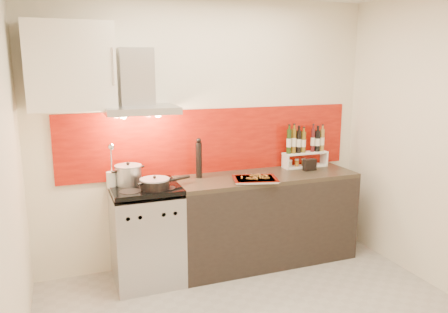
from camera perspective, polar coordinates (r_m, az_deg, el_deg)
name	(u,v)px	position (r m, az deg, el deg)	size (l,w,h in m)	color
back_wall	(208,133)	(4.33, -2.10, 3.10)	(3.40, 0.02, 2.60)	silver
left_wall	(1,185)	(2.76, -27.13, -3.34)	(0.02, 2.80, 2.60)	silver
backsplash	(213,141)	(4.35, -1.41, 2.07)	(3.00, 0.02, 0.64)	maroon
range_stove	(147,235)	(4.10, -10.07, -10.05)	(0.60, 0.60, 0.91)	#B7B7BA
counter	(265,218)	(4.46, 5.40, -7.99)	(1.80, 0.60, 0.90)	black
range_hood	(138,90)	(3.96, -11.14, 8.50)	(0.62, 0.50, 0.61)	#B7B7BA
upper_cabinet	(71,66)	(3.89, -19.40, 11.06)	(0.70, 0.35, 0.72)	white
stock_pot	(128,175)	(4.00, -12.37, -2.33)	(0.24, 0.24, 0.21)	#B7B7BA
saute_pan	(156,184)	(3.82, -8.93, -3.51)	(0.48, 0.27, 0.12)	black
utensil_jar	(111,174)	(3.95, -14.52, -2.27)	(0.08, 0.13, 0.40)	silver
pepper_mill	(199,159)	(4.16, -3.31, -0.28)	(0.06, 0.06, 0.39)	black
step_shelf	(305,149)	(4.66, 10.48, 1.00)	(0.49, 0.13, 0.42)	white
caddy_box	(310,165)	(4.55, 11.12, -1.06)	(0.14, 0.06, 0.12)	black
baking_tray	(255,179)	(4.09, 4.09, -2.95)	(0.48, 0.41, 0.03)	silver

